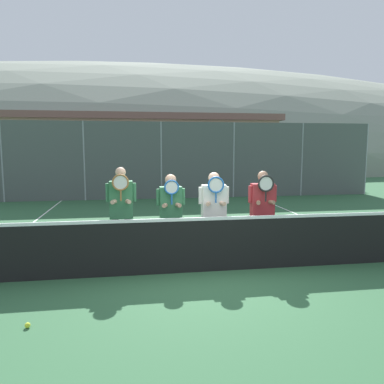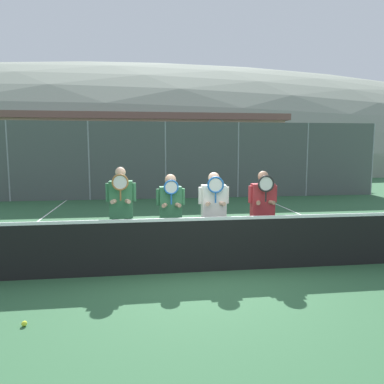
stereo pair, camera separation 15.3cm
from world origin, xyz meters
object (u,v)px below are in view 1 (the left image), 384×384
player_leftmost (121,208)px  car_far_left (18,175)px  player_center_right (214,208)px  car_right_of_center (308,172)px  car_left_of_center (122,173)px  tennis_ball_on_court (28,325)px  car_center (217,173)px  player_rightmost (262,208)px  player_center_left (171,210)px

player_leftmost → car_far_left: 12.34m
player_center_right → car_right_of_center: (7.54, 11.37, -0.17)m
player_leftmost → car_right_of_center: bearing=50.6°
player_center_right → car_left_of_center: size_ratio=0.41×
player_center_right → tennis_ball_on_court: player_center_right is taller
player_leftmost → player_center_right: bearing=-1.8°
car_far_left → car_left_of_center: 4.72m
player_center_right → tennis_ball_on_court: bearing=-140.8°
car_center → car_left_of_center: bearing=-177.6°
tennis_ball_on_court → player_rightmost: bearing=30.7°
player_center_right → car_right_of_center: bearing=56.5°
player_rightmost → player_leftmost: bearing=177.4°
car_left_of_center → tennis_ball_on_court: car_left_of_center is taller
player_center_left → car_far_left: car_far_left is taller
player_center_left → car_far_left: 12.72m
player_center_right → car_left_of_center: (-2.06, 11.37, -0.11)m
player_rightmost → tennis_ball_on_court: (-3.82, -2.27, -1.01)m
player_center_right → car_center: (2.71, 11.57, -0.14)m
player_center_right → player_rightmost: bearing=-4.2°
player_center_right → car_center: 11.88m
car_center → player_leftmost: bearing=-111.2°
car_right_of_center → tennis_ball_on_court: size_ratio=64.37×
car_far_left → car_center: size_ratio=0.98×
player_leftmost → player_rightmost: (2.72, -0.12, -0.04)m
player_leftmost → player_center_left: size_ratio=1.08×
car_center → car_right_of_center: 4.84m
player_leftmost → player_center_right: size_ratio=1.06×
player_rightmost → tennis_ball_on_court: size_ratio=25.89×
car_left_of_center → car_right_of_center: car_left_of_center is taller
player_leftmost → player_center_right: player_leftmost is taller
player_leftmost → player_rightmost: size_ratio=1.05×
tennis_ball_on_court → car_left_of_center: bearing=86.6°
player_rightmost → car_center: size_ratio=0.41×
player_rightmost → car_far_left: 13.77m
player_leftmost → car_right_of_center: player_leftmost is taller
car_left_of_center → tennis_ball_on_court: bearing=-93.4°
car_far_left → car_center: bearing=1.5°
player_center_right → car_far_left: 13.20m
player_center_left → tennis_ball_on_court: size_ratio=25.09×
player_center_right → player_center_left: bearing=174.5°
car_right_of_center → tennis_ball_on_court: (-10.40, -13.70, -0.84)m
player_leftmost → car_left_of_center: size_ratio=0.44×
player_center_left → car_right_of_center: bearing=53.5°
player_center_right → player_rightmost: 0.96m
player_center_right → car_center: car_center is taller
player_leftmost → player_center_left: player_leftmost is taller
player_rightmost → car_right_of_center: size_ratio=0.40×
car_left_of_center → car_center: car_left_of_center is taller
car_left_of_center → car_center: 4.77m
player_center_left → car_far_left: size_ratio=0.40×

